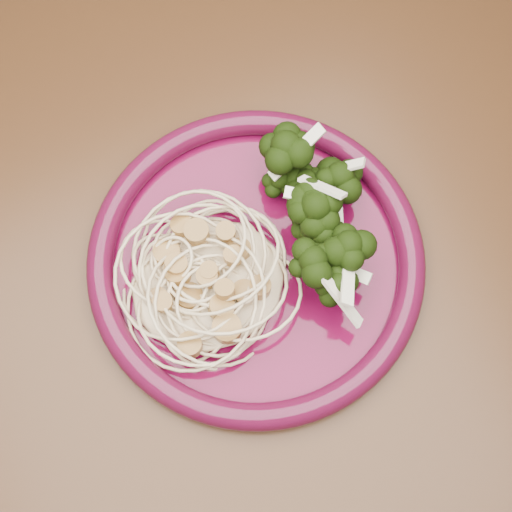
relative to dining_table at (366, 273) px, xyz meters
The scene contains 6 objects.
dining_table is the anchor object (origin of this frame).
dinner_plate 0.16m from the dining_table, 167.93° to the left, with size 0.32×0.32×0.02m.
spaghetti_pile 0.20m from the dining_table, behind, with size 0.13×0.12×0.03m, color beige.
scallop_cluster 0.22m from the dining_table, behind, with size 0.12×0.12×0.04m, color #AA8041, non-canonical shape.
broccoli_pile 0.15m from the dining_table, 152.85° to the left, with size 0.09×0.15×0.05m, color black.
onion_garnish 0.17m from the dining_table, 152.85° to the left, with size 0.06×0.09×0.05m, color white, non-canonical shape.
Camera 1 is at (-0.20, -0.17, 1.35)m, focal length 50.00 mm.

